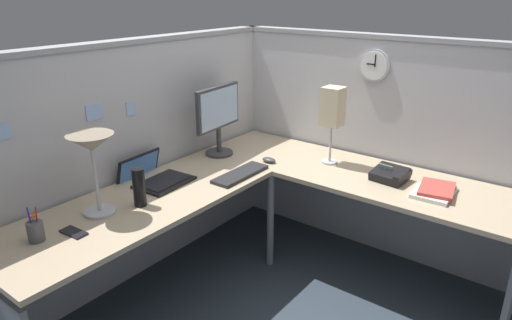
# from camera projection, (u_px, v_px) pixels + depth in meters

# --- Properties ---
(ground_plane) EXTENTS (6.80, 6.80, 0.00)m
(ground_plane) POSITION_uv_depth(u_px,v_px,m) (275.00, 282.00, 3.11)
(ground_plane) COLOR #2D3842
(cubicle_wall_back) EXTENTS (2.57, 0.12, 1.58)m
(cubicle_wall_back) POSITION_uv_depth(u_px,v_px,m) (139.00, 160.00, 3.05)
(cubicle_wall_back) COLOR #B2B2B7
(cubicle_wall_back) RESTS_ON ground
(cubicle_wall_right) EXTENTS (0.12, 2.37, 1.58)m
(cubicle_wall_right) POSITION_uv_depth(u_px,v_px,m) (375.00, 146.00, 3.32)
(cubicle_wall_right) COLOR #B2B2B7
(cubicle_wall_right) RESTS_ON ground
(desk) EXTENTS (2.35, 2.15, 0.73)m
(desk) POSITION_uv_depth(u_px,v_px,m) (269.00, 208.00, 2.75)
(desk) COLOR tan
(desk) RESTS_ON ground
(monitor) EXTENTS (0.46, 0.20, 0.50)m
(monitor) POSITION_uv_depth(u_px,v_px,m) (218.00, 115.00, 3.24)
(monitor) COLOR #38383D
(monitor) RESTS_ON desk
(laptop) EXTENTS (0.37, 0.40, 0.22)m
(laptop) POSITION_uv_depth(u_px,v_px,m) (153.00, 177.00, 2.89)
(laptop) COLOR black
(laptop) RESTS_ON desk
(keyboard) EXTENTS (0.43, 0.14, 0.02)m
(keyboard) POSITION_uv_depth(u_px,v_px,m) (240.00, 174.00, 2.96)
(keyboard) COLOR #232326
(keyboard) RESTS_ON desk
(computer_mouse) EXTENTS (0.06, 0.10, 0.03)m
(computer_mouse) POSITION_uv_depth(u_px,v_px,m) (269.00, 160.00, 3.19)
(computer_mouse) COLOR #38383D
(computer_mouse) RESTS_ON desk
(desk_lamp_dome) EXTENTS (0.24, 0.24, 0.44)m
(desk_lamp_dome) POSITION_uv_depth(u_px,v_px,m) (92.00, 149.00, 2.35)
(desk_lamp_dome) COLOR #B7BABF
(desk_lamp_dome) RESTS_ON desk
(pen_cup) EXTENTS (0.08, 0.08, 0.18)m
(pen_cup) POSITION_uv_depth(u_px,v_px,m) (35.00, 231.00, 2.19)
(pen_cup) COLOR #4C4C51
(pen_cup) RESTS_ON desk
(cell_phone) EXTENTS (0.08, 0.15, 0.01)m
(cell_phone) POSITION_uv_depth(u_px,v_px,m) (74.00, 232.00, 2.27)
(cell_phone) COLOR black
(cell_phone) RESTS_ON desk
(thermos_flask) EXTENTS (0.07, 0.07, 0.22)m
(thermos_flask) POSITION_uv_depth(u_px,v_px,m) (139.00, 187.00, 2.53)
(thermos_flask) COLOR black
(thermos_flask) RESTS_ON desk
(office_phone) EXTENTS (0.21, 0.22, 0.11)m
(office_phone) POSITION_uv_depth(u_px,v_px,m) (391.00, 175.00, 2.88)
(office_phone) COLOR black
(office_phone) RESTS_ON desk
(book_stack) EXTENTS (0.30, 0.24, 0.04)m
(book_stack) POSITION_uv_depth(u_px,v_px,m) (435.00, 191.00, 2.69)
(book_stack) COLOR silver
(book_stack) RESTS_ON desk
(desk_lamp_paper) EXTENTS (0.13, 0.13, 0.53)m
(desk_lamp_paper) POSITION_uv_depth(u_px,v_px,m) (333.00, 109.00, 3.05)
(desk_lamp_paper) COLOR #B7BABF
(desk_lamp_paper) RESTS_ON desk
(wall_clock) EXTENTS (0.04, 0.22, 0.22)m
(wall_clock) POSITION_uv_depth(u_px,v_px,m) (375.00, 66.00, 3.10)
(wall_clock) COLOR #B7BABF
(pinned_note_leftmost) EXTENTS (0.11, 0.00, 0.09)m
(pinned_note_leftmost) POSITION_uv_depth(u_px,v_px,m) (94.00, 112.00, 2.64)
(pinned_note_leftmost) COLOR #99B7E5
(pinned_note_middle) EXTENTS (0.08, 0.00, 0.08)m
(pinned_note_middle) POSITION_uv_depth(u_px,v_px,m) (3.00, 132.00, 2.25)
(pinned_note_middle) COLOR #99B7E5
(pinned_note_rightmost) EXTENTS (0.07, 0.00, 0.09)m
(pinned_note_rightmost) POSITION_uv_depth(u_px,v_px,m) (131.00, 109.00, 2.84)
(pinned_note_rightmost) COLOR #99B7E5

